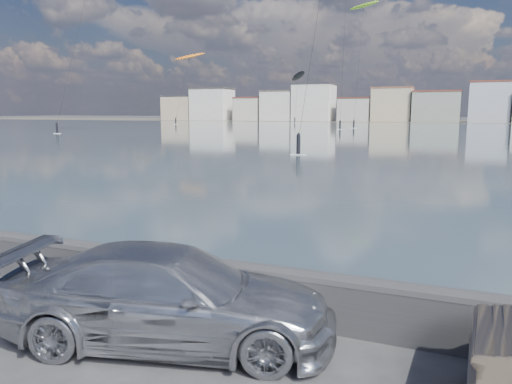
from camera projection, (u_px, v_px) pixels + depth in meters
ground at (95, 367)px, 7.66m from camera, size 700.00×700.00×0.00m
bay_water at (438, 133)px, 90.81m from camera, size 500.00×177.00×0.00m
far_shore_strip at (455, 121)px, 189.41m from camera, size 500.00×60.00×0.00m
seawall at (185, 278)px, 10.02m from camera, size 400.00×0.36×1.08m
far_buildings at (459, 105)px, 175.22m from camera, size 240.79×13.26×14.60m
car_silver at (171, 296)px, 8.41m from camera, size 5.98×3.64×1.62m
kitesurfer_1 at (298, 77)px, 166.16m from camera, size 7.80×11.38×17.45m
kitesurfer_3 at (364, 7)px, 121.68m from camera, size 8.78×15.76×30.42m
kitesurfer_13 at (190, 57)px, 148.97m from camera, size 9.22×9.91×21.82m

